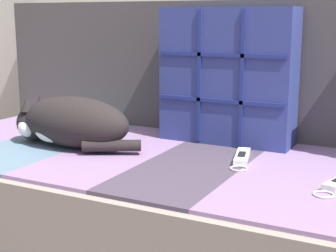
{
  "coord_description": "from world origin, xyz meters",
  "views": [
    {
      "loc": [
        0.56,
        -1.2,
        0.75
      ],
      "look_at": [
        -0.08,
        0.05,
        0.45
      ],
      "focal_mm": 55.0,
      "sensor_mm": 36.0,
      "label": 1
    }
  ],
  "objects": [
    {
      "name": "couch",
      "position": [
        0.0,
        0.12,
        0.17
      ],
      "size": [
        1.98,
        0.85,
        0.35
      ],
      "color": "#3D3838",
      "rests_on": "ground_plane"
    },
    {
      "name": "sofa_backrest",
      "position": [
        0.0,
        0.48,
        0.57
      ],
      "size": [
        1.94,
        0.14,
        0.45
      ],
      "color": "#474242",
      "rests_on": "couch"
    },
    {
      "name": "throw_pillow_quilted",
      "position": [
        -0.01,
        0.33,
        0.56
      ],
      "size": [
        0.43,
        0.14,
        0.43
      ],
      "color": "navy",
      "rests_on": "couch"
    },
    {
      "name": "sleeping_cat",
      "position": [
        -0.43,
        0.05,
        0.42
      ],
      "size": [
        0.46,
        0.18,
        0.16
      ],
      "color": "black",
      "rests_on": "couch"
    },
    {
      "name": "game_remote_near",
      "position": [
        0.11,
        0.14,
        0.35
      ],
      "size": [
        0.09,
        0.2,
        0.02
      ],
      "color": "white",
      "rests_on": "couch"
    }
  ]
}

